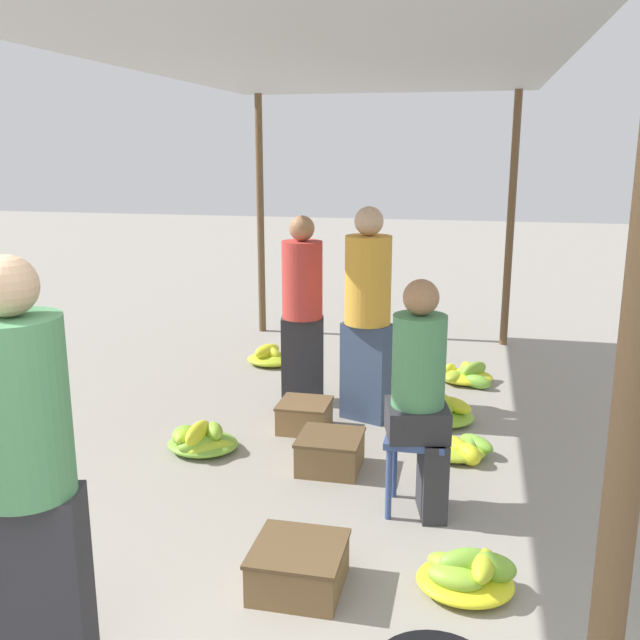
{
  "coord_description": "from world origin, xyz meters",
  "views": [
    {
      "loc": [
        1.01,
        -1.24,
        2.06
      ],
      "look_at": [
        0.0,
        3.36,
        0.92
      ],
      "focal_mm": 40.0,
      "sensor_mm": 36.0,
      "label": 1
    }
  ],
  "objects_px": {
    "shopper_walking_mid": "(302,308)",
    "shopper_walking_far": "(368,312)",
    "stool": "(416,450)",
    "banana_pile_left_1": "(272,357)",
    "banana_pile_right_0": "(465,375)",
    "banana_pile_right_1": "(441,411)",
    "banana_pile_right_2": "(467,575)",
    "vendor_foreground": "(26,471)",
    "banana_pile_left_0": "(201,441)",
    "vendor_seated": "(421,393)",
    "crate_far": "(299,567)",
    "crate_near": "(330,452)",
    "banana_pile_right_3": "(460,448)",
    "crate_mid": "(305,415)"
  },
  "relations": [
    {
      "from": "stool",
      "to": "banana_pile_left_0",
      "type": "relative_size",
      "value": 0.92
    },
    {
      "from": "stool",
      "to": "crate_near",
      "type": "height_order",
      "value": "stool"
    },
    {
      "from": "banana_pile_left_1",
      "to": "shopper_walking_mid",
      "type": "distance_m",
      "value": 1.31
    },
    {
      "from": "vendor_foreground",
      "to": "vendor_seated",
      "type": "distance_m",
      "value": 2.14
    },
    {
      "from": "vendor_seated",
      "to": "crate_far",
      "type": "bearing_deg",
      "value": -119.39
    },
    {
      "from": "banana_pile_right_0",
      "to": "crate_mid",
      "type": "xyz_separation_m",
      "value": [
        -1.16,
        -1.38,
        0.04
      ]
    },
    {
      "from": "banana_pile_right_0",
      "to": "crate_far",
      "type": "xyz_separation_m",
      "value": [
        -0.72,
        -3.32,
        0.04
      ]
    },
    {
      "from": "banana_pile_left_0",
      "to": "banana_pile_right_0",
      "type": "relative_size",
      "value": 1.04
    },
    {
      "from": "crate_near",
      "to": "crate_mid",
      "type": "height_order",
      "value": "crate_near"
    },
    {
      "from": "banana_pile_left_1",
      "to": "crate_near",
      "type": "relative_size",
      "value": 1.15
    },
    {
      "from": "vendor_foreground",
      "to": "banana_pile_left_0",
      "type": "distance_m",
      "value": 2.29
    },
    {
      "from": "banana_pile_right_3",
      "to": "shopper_walking_mid",
      "type": "xyz_separation_m",
      "value": [
        -1.32,
        0.84,
        0.74
      ]
    },
    {
      "from": "stool",
      "to": "banana_pile_right_2",
      "type": "relative_size",
      "value": 0.99
    },
    {
      "from": "crate_far",
      "to": "shopper_walking_far",
      "type": "relative_size",
      "value": 0.26
    },
    {
      "from": "banana_pile_right_2",
      "to": "banana_pile_right_1",
      "type": "bearing_deg",
      "value": 96.2
    },
    {
      "from": "vendor_foreground",
      "to": "banana_pile_right_3",
      "type": "bearing_deg",
      "value": 57.3
    },
    {
      "from": "banana_pile_left_1",
      "to": "vendor_seated",
      "type": "bearing_deg",
      "value": -57.74
    },
    {
      "from": "banana_pile_right_0",
      "to": "banana_pile_right_1",
      "type": "height_order",
      "value": "banana_pile_right_1"
    },
    {
      "from": "banana_pile_right_3",
      "to": "shopper_walking_mid",
      "type": "height_order",
      "value": "shopper_walking_mid"
    },
    {
      "from": "banana_pile_right_2",
      "to": "shopper_walking_far",
      "type": "bearing_deg",
      "value": 110.93
    },
    {
      "from": "crate_near",
      "to": "banana_pile_left_1",
      "type": "bearing_deg",
      "value": 115.43
    },
    {
      "from": "stool",
      "to": "shopper_walking_far",
      "type": "relative_size",
      "value": 0.29
    },
    {
      "from": "vendor_foreground",
      "to": "banana_pile_left_1",
      "type": "xyz_separation_m",
      "value": [
        -0.28,
        4.24,
        -0.81
      ]
    },
    {
      "from": "crate_mid",
      "to": "shopper_walking_far",
      "type": "bearing_deg",
      "value": 37.97
    },
    {
      "from": "stool",
      "to": "banana_pile_left_1",
      "type": "height_order",
      "value": "stool"
    },
    {
      "from": "shopper_walking_far",
      "to": "vendor_seated",
      "type": "bearing_deg",
      "value": -69.43
    },
    {
      "from": "banana_pile_left_0",
      "to": "banana_pile_right_1",
      "type": "xyz_separation_m",
      "value": [
        1.6,
        0.94,
        -0.0
      ]
    },
    {
      "from": "crate_far",
      "to": "shopper_walking_mid",
      "type": "height_order",
      "value": "shopper_walking_mid"
    },
    {
      "from": "crate_mid",
      "to": "shopper_walking_far",
      "type": "xyz_separation_m",
      "value": [
        0.42,
        0.32,
        0.75
      ]
    },
    {
      "from": "crate_mid",
      "to": "shopper_walking_mid",
      "type": "bearing_deg",
      "value": 104.96
    },
    {
      "from": "banana_pile_left_0",
      "to": "banana_pile_right_2",
      "type": "distance_m",
      "value": 2.21
    },
    {
      "from": "shopper_walking_far",
      "to": "banana_pile_left_0",
      "type": "bearing_deg",
      "value": -138.96
    },
    {
      "from": "banana_pile_right_1",
      "to": "crate_far",
      "type": "height_order",
      "value": "crate_far"
    },
    {
      "from": "shopper_walking_mid",
      "to": "shopper_walking_far",
      "type": "relative_size",
      "value": 0.94
    },
    {
      "from": "banana_pile_right_0",
      "to": "crate_far",
      "type": "relative_size",
      "value": 1.13
    },
    {
      "from": "crate_mid",
      "to": "shopper_walking_far",
      "type": "height_order",
      "value": "shopper_walking_far"
    },
    {
      "from": "shopper_walking_mid",
      "to": "vendor_foreground",
      "type": "bearing_deg",
      "value": -94.49
    },
    {
      "from": "crate_mid",
      "to": "shopper_walking_mid",
      "type": "distance_m",
      "value": 0.92
    },
    {
      "from": "banana_pile_right_3",
      "to": "crate_far",
      "type": "relative_size",
      "value": 1.16
    },
    {
      "from": "banana_pile_right_2",
      "to": "crate_far",
      "type": "height_order",
      "value": "crate_far"
    },
    {
      "from": "banana_pile_right_2",
      "to": "banana_pile_right_3",
      "type": "distance_m",
      "value": 1.55
    },
    {
      "from": "banana_pile_right_1",
      "to": "banana_pile_right_0",
      "type": "bearing_deg",
      "value": 80.68
    },
    {
      "from": "stool",
      "to": "banana_pile_right_2",
      "type": "distance_m",
      "value": 0.86
    },
    {
      "from": "shopper_walking_far",
      "to": "shopper_walking_mid",
      "type": "bearing_deg",
      "value": 155.23
    },
    {
      "from": "banana_pile_right_3",
      "to": "crate_far",
      "type": "distance_m",
      "value": 1.83
    },
    {
      "from": "crate_near",
      "to": "shopper_walking_mid",
      "type": "xyz_separation_m",
      "value": [
        -0.48,
        1.21,
        0.68
      ]
    },
    {
      "from": "crate_far",
      "to": "vendor_foreground",
      "type": "bearing_deg",
      "value": -138.03
    },
    {
      "from": "stool",
      "to": "banana_pile_left_1",
      "type": "bearing_deg",
      "value": 121.97
    },
    {
      "from": "vendor_foreground",
      "to": "banana_pile_right_0",
      "type": "bearing_deg",
      "value": 68.96
    },
    {
      "from": "shopper_walking_far",
      "to": "banana_pile_right_3",
      "type": "bearing_deg",
      "value": -37.96
    }
  ]
}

